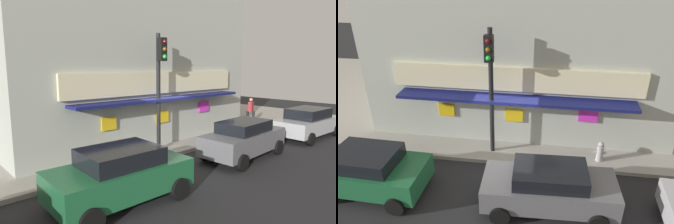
# 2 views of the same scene
# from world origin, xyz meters

# --- Properties ---
(ground_plane) EXTENTS (48.96, 48.96, 0.00)m
(ground_plane) POSITION_xyz_m (0.00, 0.00, 0.00)
(ground_plane) COLOR #232326
(sidewalk) EXTENTS (32.64, 11.38, 0.16)m
(sidewalk) POSITION_xyz_m (0.00, 5.69, 0.08)
(sidewalk) COLOR #A39E93
(sidewalk) RESTS_ON ground_plane
(corner_building) EXTENTS (12.99, 10.42, 7.46)m
(corner_building) POSITION_xyz_m (0.29, 6.22, 3.89)
(corner_building) COLOR #ADB2A8
(corner_building) RESTS_ON sidewalk
(traffic_light) EXTENTS (0.32, 0.58, 5.07)m
(traffic_light) POSITION_xyz_m (-0.55, 0.63, 3.41)
(traffic_light) COLOR black
(traffic_light) RESTS_ON sidewalk
(fire_hydrant) EXTENTS (0.50, 0.26, 0.86)m
(fire_hydrant) POSITION_xyz_m (3.76, 0.64, 0.58)
(fire_hydrant) COLOR #B2B2B7
(fire_hydrant) RESTS_ON sidewalk
(trash_can) EXTENTS (0.57, 0.57, 0.80)m
(trash_can) POSITION_xyz_m (5.21, 1.78, 0.56)
(trash_can) COLOR #2D2D2D
(trash_can) RESTS_ON sidewalk
(parked_car_green) EXTENTS (4.04, 2.21, 1.61)m
(parked_car_green) POSITION_xyz_m (-4.38, -2.06, 0.84)
(parked_car_green) COLOR #1E6038
(parked_car_green) RESTS_ON ground_plane
(parked_car_grey) EXTENTS (4.33, 2.08, 1.59)m
(parked_car_grey) POSITION_xyz_m (1.82, -2.04, 0.83)
(parked_car_grey) COLOR slate
(parked_car_grey) RESTS_ON ground_plane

